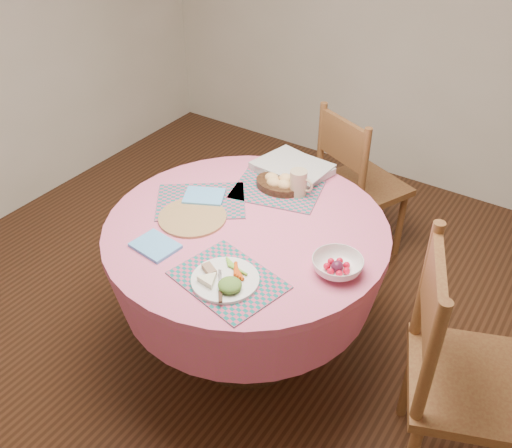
# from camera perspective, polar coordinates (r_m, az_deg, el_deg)

# --- Properties ---
(ground) EXTENTS (4.00, 4.00, 0.00)m
(ground) POSITION_cam_1_polar(r_m,az_deg,el_deg) (2.96, -0.82, -11.98)
(ground) COLOR #331C0F
(ground) RESTS_ON ground
(dining_table) EXTENTS (1.24, 1.24, 0.75)m
(dining_table) POSITION_cam_1_polar(r_m,az_deg,el_deg) (2.58, -0.93, -3.68)
(dining_table) COLOR #D66378
(dining_table) RESTS_ON ground
(chair_right) EXTENTS (0.61, 0.63, 1.05)m
(chair_right) POSITION_cam_1_polar(r_m,az_deg,el_deg) (2.26, 19.60, -13.72)
(chair_right) COLOR brown
(chair_right) RESTS_ON ground
(chair_back) EXTENTS (0.57, 0.55, 0.94)m
(chair_back) POSITION_cam_1_polar(r_m,az_deg,el_deg) (3.30, 10.01, 4.14)
(chair_back) COLOR brown
(chair_back) RESTS_ON ground
(placemat_front) EXTENTS (0.46, 0.38, 0.01)m
(placemat_front) POSITION_cam_1_polar(r_m,az_deg,el_deg) (2.18, -2.79, -5.62)
(placemat_front) COLOR #126563
(placemat_front) RESTS_ON dining_table
(placemat_left) EXTENTS (0.50, 0.48, 0.01)m
(placemat_left) POSITION_cam_1_polar(r_m,az_deg,el_deg) (2.62, -5.53, 2.30)
(placemat_left) COLOR #126563
(placemat_left) RESTS_ON dining_table
(placemat_back) EXTENTS (0.46, 0.39, 0.01)m
(placemat_back) POSITION_cam_1_polar(r_m,az_deg,el_deg) (2.70, 2.14, 3.46)
(placemat_back) COLOR #126563
(placemat_back) RESTS_ON dining_table
(wicker_trivet) EXTENTS (0.30, 0.30, 0.01)m
(wicker_trivet) POSITION_cam_1_polar(r_m,az_deg,el_deg) (2.52, -6.38, 0.67)
(wicker_trivet) COLOR olive
(wicker_trivet) RESTS_ON dining_table
(napkin_near) EXTENTS (0.20, 0.16, 0.01)m
(napkin_near) POSITION_cam_1_polar(r_m,az_deg,el_deg) (2.37, -10.04, -2.16)
(napkin_near) COLOR #5BA8EB
(napkin_near) RESTS_ON dining_table
(napkin_far) EXTENTS (0.22, 0.21, 0.01)m
(napkin_far) POSITION_cam_1_polar(r_m,az_deg,el_deg) (2.64, -5.21, 2.77)
(napkin_far) COLOR #5BA8EB
(napkin_far) RESTS_ON placemat_left
(dinner_plate) EXTENTS (0.26, 0.26, 0.05)m
(dinner_plate) POSITION_cam_1_polar(r_m,az_deg,el_deg) (2.16, -3.04, -5.58)
(dinner_plate) COLOR white
(dinner_plate) RESTS_ON placemat_front
(bread_bowl) EXTENTS (0.23, 0.23, 0.08)m
(bread_bowl) POSITION_cam_1_polar(r_m,az_deg,el_deg) (2.69, 2.31, 4.14)
(bread_bowl) COLOR black
(bread_bowl) RESTS_ON placemat_back
(latte_mug) EXTENTS (0.12, 0.08, 0.12)m
(latte_mug) POSITION_cam_1_polar(r_m,az_deg,el_deg) (2.63, 4.30, 4.13)
(latte_mug) COLOR tan
(latte_mug) RESTS_ON placemat_back
(fruit_bowl) EXTENTS (0.21, 0.21, 0.06)m
(fruit_bowl) POSITION_cam_1_polar(r_m,az_deg,el_deg) (2.22, 8.14, -4.15)
(fruit_bowl) COLOR white
(fruit_bowl) RESTS_ON dining_table
(newspaper_stack) EXTENTS (0.39, 0.34, 0.04)m
(newspaper_stack) POSITION_cam_1_polar(r_m,az_deg,el_deg) (2.82, 3.66, 5.63)
(newspaper_stack) COLOR silver
(newspaper_stack) RESTS_ON dining_table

